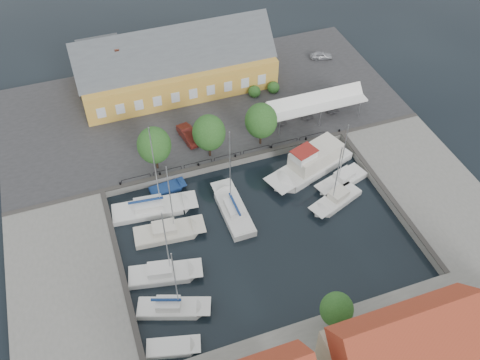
{
  "coord_description": "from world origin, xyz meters",
  "views": [
    {
      "loc": [
        -15.4,
        -37.35,
        48.41
      ],
      "look_at": [
        0.0,
        6.0,
        1.5
      ],
      "focal_mm": 40.0,
      "sensor_mm": 36.0,
      "label": 1
    }
  ],
  "objects_px": {
    "center_sailboat": "(233,211)",
    "trawler": "(312,164)",
    "east_boat_b": "(336,201)",
    "tent_canopy": "(316,103)",
    "east_boat_a": "(342,181)",
    "west_boat_c": "(164,274)",
    "west_boat_d": "(172,309)",
    "launch_nw": "(167,189)",
    "car_red": "(188,135)",
    "west_boat_b": "(168,233)",
    "launch_sw": "(173,348)",
    "warehouse": "(172,67)",
    "west_boat_a": "(153,209)",
    "car_silver": "(321,55)"
  },
  "relations": [
    {
      "from": "warehouse",
      "to": "east_boat_a",
      "type": "xyz_separation_m",
      "value": [
        15.05,
        -25.69,
        -4.17
      ]
    },
    {
      "from": "east_boat_b",
      "to": "car_red",
      "type": "bearing_deg",
      "value": 131.01
    },
    {
      "from": "warehouse",
      "to": "car_silver",
      "type": "bearing_deg",
      "value": -1.32
    },
    {
      "from": "center_sailboat",
      "to": "east_boat_b",
      "type": "height_order",
      "value": "center_sailboat"
    },
    {
      "from": "warehouse",
      "to": "launch_sw",
      "type": "bearing_deg",
      "value": -104.9
    },
    {
      "from": "warehouse",
      "to": "launch_sw",
      "type": "distance_m",
      "value": 42.0
    },
    {
      "from": "tent_canopy",
      "to": "east_boat_a",
      "type": "distance_m",
      "value": 12.41
    },
    {
      "from": "tent_canopy",
      "to": "west_boat_c",
      "type": "relative_size",
      "value": 1.29
    },
    {
      "from": "center_sailboat",
      "to": "launch_nw",
      "type": "xyz_separation_m",
      "value": [
        -6.51,
        6.42,
        -0.27
      ]
    },
    {
      "from": "trawler",
      "to": "west_boat_c",
      "type": "xyz_separation_m",
      "value": [
        -21.93,
        -9.66,
        -0.76
      ]
    },
    {
      "from": "east_boat_a",
      "to": "car_red",
      "type": "bearing_deg",
      "value": 140.54
    },
    {
      "from": "east_boat_b",
      "to": "west_boat_c",
      "type": "height_order",
      "value": "west_boat_c"
    },
    {
      "from": "car_red",
      "to": "east_boat_a",
      "type": "distance_m",
      "value": 21.04
    },
    {
      "from": "west_boat_c",
      "to": "west_boat_d",
      "type": "bearing_deg",
      "value": -92.61
    },
    {
      "from": "car_silver",
      "to": "east_boat_b",
      "type": "height_order",
      "value": "east_boat_b"
    },
    {
      "from": "center_sailboat",
      "to": "trawler",
      "type": "relative_size",
      "value": 0.98
    },
    {
      "from": "west_boat_d",
      "to": "launch_nw",
      "type": "bearing_deg",
      "value": 77.54
    },
    {
      "from": "west_boat_a",
      "to": "launch_nw",
      "type": "bearing_deg",
      "value": 48.13
    },
    {
      "from": "trawler",
      "to": "west_boat_b",
      "type": "xyz_separation_m",
      "value": [
        -20.11,
        -4.22,
        -0.76
      ]
    },
    {
      "from": "tent_canopy",
      "to": "car_red",
      "type": "height_order",
      "value": "tent_canopy"
    },
    {
      "from": "car_red",
      "to": "east_boat_b",
      "type": "relative_size",
      "value": 0.46
    },
    {
      "from": "tent_canopy",
      "to": "center_sailboat",
      "type": "xyz_separation_m",
      "value": [
        -16.11,
        -12.06,
        -3.32
      ]
    },
    {
      "from": "car_red",
      "to": "east_boat_b",
      "type": "height_order",
      "value": "east_boat_b"
    },
    {
      "from": "warehouse",
      "to": "center_sailboat",
      "type": "xyz_separation_m",
      "value": [
        0.49,
        -25.92,
        -4.06
      ]
    },
    {
      "from": "east_boat_b",
      "to": "west_boat_d",
      "type": "height_order",
      "value": "west_boat_d"
    },
    {
      "from": "tent_canopy",
      "to": "west_boat_b",
      "type": "bearing_deg",
      "value": -152.6
    },
    {
      "from": "west_boat_a",
      "to": "launch_sw",
      "type": "distance_m",
      "value": 18.21
    },
    {
      "from": "west_boat_a",
      "to": "warehouse",
      "type": "bearing_deg",
      "value": 69.09
    },
    {
      "from": "west_boat_b",
      "to": "launch_sw",
      "type": "height_order",
      "value": "west_boat_b"
    },
    {
      "from": "tent_canopy",
      "to": "east_boat_b",
      "type": "bearing_deg",
      "value": -104.44
    },
    {
      "from": "east_boat_b",
      "to": "east_boat_a",
      "type": "bearing_deg",
      "value": 51.21
    },
    {
      "from": "east_boat_b",
      "to": "west_boat_c",
      "type": "bearing_deg",
      "value": -171.21
    },
    {
      "from": "tent_canopy",
      "to": "trawler",
      "type": "xyz_separation_m",
      "value": [
        -4.19,
        -8.37,
        -2.67
      ]
    },
    {
      "from": "tent_canopy",
      "to": "launch_sw",
      "type": "distance_m",
      "value": 38.25
    },
    {
      "from": "launch_sw",
      "to": "warehouse",
      "type": "bearing_deg",
      "value": 75.1
    },
    {
      "from": "tent_canopy",
      "to": "west_boat_a",
      "type": "distance_m",
      "value": 26.72
    },
    {
      "from": "east_boat_b",
      "to": "west_boat_a",
      "type": "distance_m",
      "value": 22.23
    },
    {
      "from": "warehouse",
      "to": "launch_sw",
      "type": "relative_size",
      "value": 5.13
    },
    {
      "from": "launch_nw",
      "to": "tent_canopy",
      "type": "bearing_deg",
      "value": 14.02
    },
    {
      "from": "east_boat_a",
      "to": "west_boat_c",
      "type": "xyz_separation_m",
      "value": [
        -24.57,
        -6.21,
        -0.0
      ]
    },
    {
      "from": "center_sailboat",
      "to": "west_boat_b",
      "type": "height_order",
      "value": "center_sailboat"
    },
    {
      "from": "west_boat_b",
      "to": "launch_nw",
      "type": "distance_m",
      "value": 7.15
    },
    {
      "from": "trawler",
      "to": "launch_nw",
      "type": "height_order",
      "value": "trawler"
    },
    {
      "from": "east_boat_b",
      "to": "launch_nw",
      "type": "bearing_deg",
      "value": 154.65
    },
    {
      "from": "center_sailboat",
      "to": "launch_nw",
      "type": "distance_m",
      "value": 9.14
    },
    {
      "from": "car_red",
      "to": "west_boat_c",
      "type": "distance_m",
      "value": 21.32
    },
    {
      "from": "east_boat_a",
      "to": "west_boat_d",
      "type": "relative_size",
      "value": 1.01
    },
    {
      "from": "tent_canopy",
      "to": "warehouse",
      "type": "bearing_deg",
      "value": 140.14
    },
    {
      "from": "trawler",
      "to": "east_boat_b",
      "type": "xyz_separation_m",
      "value": [
        0.43,
        -6.21,
        -0.76
      ]
    },
    {
      "from": "west_boat_b",
      "to": "west_boat_c",
      "type": "xyz_separation_m",
      "value": [
        -1.82,
        -5.44,
        0.0
      ]
    }
  ]
}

